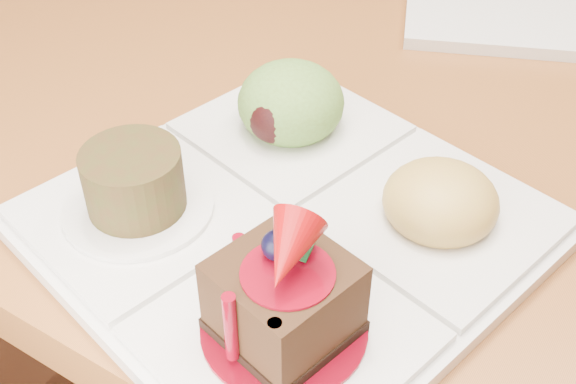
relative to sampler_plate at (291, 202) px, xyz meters
The scene contains 2 objects.
ground 1.07m from the sampler_plate, 88.20° to the left, with size 6.00×6.00×0.00m, color brown.
sampler_plate is the anchor object (origin of this frame).
Camera 1 is at (0.17, -1.05, 1.09)m, focal length 45.00 mm.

